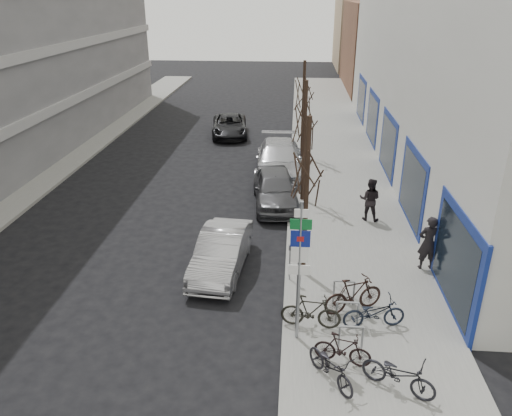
% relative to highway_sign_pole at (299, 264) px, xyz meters
% --- Properties ---
extents(ground, '(120.00, 120.00, 0.00)m').
position_rel_highway_sign_pole_xyz_m(ground, '(-2.40, 0.01, -2.46)').
color(ground, black).
rests_on(ground, ground).
extents(sidewalk_east, '(5.00, 70.00, 0.15)m').
position_rel_highway_sign_pole_xyz_m(sidewalk_east, '(2.10, 10.01, -2.38)').
color(sidewalk_east, slate).
rests_on(sidewalk_east, ground).
extents(sidewalk_west, '(3.00, 70.00, 0.15)m').
position_rel_highway_sign_pole_xyz_m(sidewalk_west, '(-13.40, 10.01, -2.38)').
color(sidewalk_west, slate).
rests_on(sidewalk_west, ground).
extents(brick_building_far, '(12.00, 14.00, 8.00)m').
position_rel_highway_sign_pole_xyz_m(brick_building_far, '(10.60, 40.01, 1.54)').
color(brick_building_far, brown).
rests_on(brick_building_far, ground).
extents(tan_building_far, '(13.00, 12.00, 9.00)m').
position_rel_highway_sign_pole_xyz_m(tan_building_far, '(11.10, 55.01, 2.04)').
color(tan_building_far, '#937A5B').
rests_on(tan_building_far, ground).
extents(highway_sign_pole, '(0.55, 0.10, 4.20)m').
position_rel_highway_sign_pole_xyz_m(highway_sign_pole, '(0.00, 0.00, 0.00)').
color(highway_sign_pole, gray).
rests_on(highway_sign_pole, ground).
extents(bike_rack, '(0.66, 2.26, 0.83)m').
position_rel_highway_sign_pole_xyz_m(bike_rack, '(1.40, 0.61, -1.80)').
color(bike_rack, gray).
rests_on(bike_rack, sidewalk_east).
extents(tree_near, '(1.80, 1.80, 5.50)m').
position_rel_highway_sign_pole_xyz_m(tree_near, '(0.20, 3.51, 1.65)').
color(tree_near, black).
rests_on(tree_near, ground).
extents(tree_mid, '(1.80, 1.80, 5.50)m').
position_rel_highway_sign_pole_xyz_m(tree_mid, '(0.20, 10.01, 1.65)').
color(tree_mid, black).
rests_on(tree_mid, ground).
extents(tree_far, '(1.80, 1.80, 5.50)m').
position_rel_highway_sign_pole_xyz_m(tree_far, '(0.20, 16.51, 1.65)').
color(tree_far, black).
rests_on(tree_far, ground).
extents(meter_front, '(0.10, 0.08, 1.27)m').
position_rel_highway_sign_pole_xyz_m(meter_front, '(-0.25, 3.01, -1.54)').
color(meter_front, gray).
rests_on(meter_front, sidewalk_east).
extents(meter_mid, '(0.10, 0.08, 1.27)m').
position_rel_highway_sign_pole_xyz_m(meter_mid, '(-0.25, 8.51, -1.54)').
color(meter_mid, gray).
rests_on(meter_mid, sidewalk_east).
extents(meter_back, '(0.10, 0.08, 1.27)m').
position_rel_highway_sign_pole_xyz_m(meter_back, '(-0.25, 14.01, -1.54)').
color(meter_back, gray).
rests_on(meter_back, sidewalk_east).
extents(bike_near_left, '(1.39, 1.71, 1.05)m').
position_rel_highway_sign_pole_xyz_m(bike_near_left, '(0.82, -1.62, -1.78)').
color(bike_near_left, black).
rests_on(bike_near_left, sidewalk_east).
extents(bike_near_right, '(1.54, 0.78, 0.90)m').
position_rel_highway_sign_pole_xyz_m(bike_near_right, '(1.16, -0.94, -1.86)').
color(bike_near_right, black).
rests_on(bike_near_right, sidewalk_east).
extents(bike_mid_curb, '(1.85, 0.86, 1.09)m').
position_rel_highway_sign_pole_xyz_m(bike_mid_curb, '(2.15, 0.66, -1.76)').
color(bike_mid_curb, black).
rests_on(bike_mid_curb, sidewalk_east).
extents(bike_mid_inner, '(1.76, 0.68, 1.04)m').
position_rel_highway_sign_pole_xyz_m(bike_mid_inner, '(0.38, 0.51, -1.79)').
color(bike_mid_inner, black).
rests_on(bike_mid_inner, sidewalk_east).
extents(bike_far_curb, '(1.84, 1.34, 1.10)m').
position_rel_highway_sign_pole_xyz_m(bike_far_curb, '(2.40, -1.77, -1.76)').
color(bike_far_curb, black).
rests_on(bike_far_curb, sidewalk_east).
extents(bike_far_inner, '(1.97, 1.29, 1.16)m').
position_rel_highway_sign_pole_xyz_m(bike_far_inner, '(1.64, 1.38, -1.73)').
color(bike_far_inner, black).
rests_on(bike_far_inner, sidewalk_east).
extents(parked_car_front, '(1.84, 4.39, 1.41)m').
position_rel_highway_sign_pole_xyz_m(parked_car_front, '(-2.60, 3.68, -1.75)').
color(parked_car_front, '#AAAAAF').
rests_on(parked_car_front, ground).
extents(parked_car_mid, '(2.43, 4.88, 1.60)m').
position_rel_highway_sign_pole_xyz_m(parked_car_mid, '(-1.01, 9.59, -1.66)').
color(parked_car_mid, '#4B4B50').
rests_on(parked_car_mid, ground).
extents(parked_car_back, '(2.55, 5.93, 1.70)m').
position_rel_highway_sign_pole_xyz_m(parked_car_back, '(-1.00, 13.61, -1.61)').
color(parked_car_back, '#B2B3B8').
rests_on(parked_car_back, ground).
extents(lane_car, '(2.85, 5.11, 1.35)m').
position_rel_highway_sign_pole_xyz_m(lane_car, '(-4.56, 21.17, -1.78)').
color(lane_car, black).
rests_on(lane_car, ground).
extents(pedestrian_near, '(0.75, 0.54, 1.93)m').
position_rel_highway_sign_pole_xyz_m(pedestrian_near, '(4.38, 4.11, -1.34)').
color(pedestrian_near, black).
rests_on(pedestrian_near, sidewalk_east).
extents(pedestrian_far, '(0.77, 0.62, 1.82)m').
position_rel_highway_sign_pole_xyz_m(pedestrian_far, '(2.94, 7.99, -1.40)').
color(pedestrian_far, black).
rests_on(pedestrian_far, sidewalk_east).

